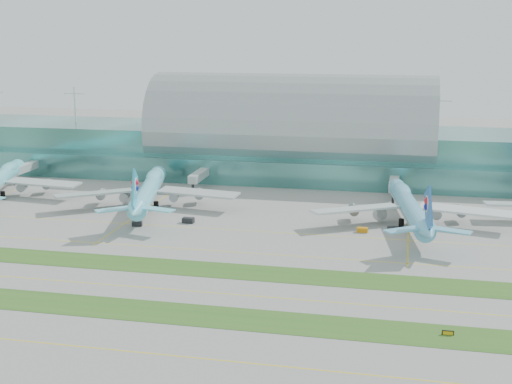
% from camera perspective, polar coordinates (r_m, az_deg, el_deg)
% --- Properties ---
extents(ground, '(700.00, 700.00, 0.00)m').
position_cam_1_polar(ground, '(185.82, -3.57, -6.44)').
color(ground, gray).
rests_on(ground, ground).
extents(terminal, '(340.00, 69.10, 36.00)m').
position_cam_1_polar(terminal, '(304.97, 2.91, 4.00)').
color(terminal, '#3D7A75').
rests_on(terminal, ground).
extents(grass_strip_near, '(420.00, 12.00, 0.08)m').
position_cam_1_polar(grass_strip_near, '(160.82, -6.29, -9.64)').
color(grass_strip_near, '#2D591E').
rests_on(grass_strip_near, ground).
extents(grass_strip_far, '(420.00, 12.00, 0.08)m').
position_cam_1_polar(grass_strip_far, '(187.62, -3.41, -6.23)').
color(grass_strip_far, '#2D591E').
rests_on(grass_strip_far, ground).
extents(taxiline_a, '(420.00, 0.35, 0.01)m').
position_cam_1_polar(taxiline_a, '(143.67, -8.84, -12.60)').
color(taxiline_a, yellow).
rests_on(taxiline_a, ground).
extents(taxiline_b, '(420.00, 0.35, 0.01)m').
position_cam_1_polar(taxiline_b, '(173.21, -4.83, -7.93)').
color(taxiline_b, yellow).
rests_on(taxiline_b, ground).
extents(taxiline_c, '(420.00, 0.35, 0.01)m').
position_cam_1_polar(taxiline_c, '(202.30, -2.20, -4.79)').
color(taxiline_c, yellow).
rests_on(taxiline_c, ground).
extents(taxiline_d, '(420.00, 0.35, 0.01)m').
position_cam_1_polar(taxiline_d, '(222.76, -0.81, -3.10)').
color(taxiline_d, yellow).
rests_on(taxiline_d, ground).
extents(airliner_b, '(63.23, 72.90, 20.29)m').
position_cam_1_polar(airliner_b, '(253.68, -8.57, 0.20)').
color(airliner_b, '#6ED9F2').
rests_on(airliner_b, ground).
extents(airliner_c, '(63.26, 72.48, 20.00)m').
position_cam_1_polar(airliner_c, '(233.38, 12.16, -1.09)').
color(airliner_c, '#64B8DC').
rests_on(airliner_c, ground).
extents(gse_c, '(3.50, 2.58, 1.47)m').
position_cam_1_polar(gse_c, '(230.80, -9.49, -2.52)').
color(gse_c, black).
rests_on(gse_c, ground).
extents(gse_d, '(3.82, 2.25, 1.72)m').
position_cam_1_polar(gse_d, '(232.31, -5.44, -2.26)').
color(gse_d, black).
rests_on(gse_d, ground).
extents(gse_e, '(3.32, 1.95, 1.46)m').
position_cam_1_polar(gse_e, '(223.27, 8.52, -3.02)').
color(gse_e, orange).
rests_on(gse_e, ground).
extents(gse_f, '(3.88, 2.77, 1.25)m').
position_cam_1_polar(gse_f, '(226.83, 10.93, -2.88)').
color(gse_f, black).
rests_on(gse_f, ground).
extents(taxiway_sign_east, '(2.46, 0.36, 1.04)m').
position_cam_1_polar(taxiway_sign_east, '(154.40, 15.10, -10.83)').
color(taxiway_sign_east, black).
rests_on(taxiway_sign_east, ground).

